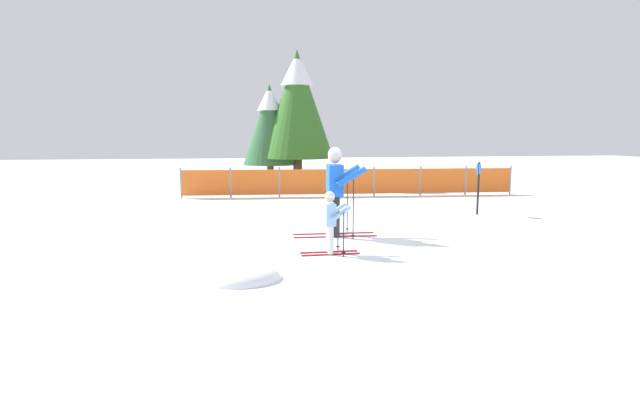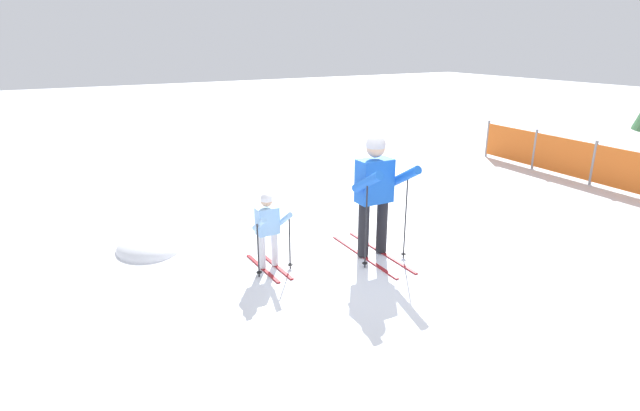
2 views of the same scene
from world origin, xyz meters
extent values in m
plane|color=white|center=(0.00, 0.00, 0.00)|extent=(60.00, 60.00, 0.00)
cube|color=maroon|center=(-0.11, 0.37, 0.01)|extent=(1.59, 0.09, 0.02)
cube|color=maroon|center=(-0.12, 0.06, 0.01)|extent=(1.59, 0.09, 0.02)
cylinder|color=black|center=(-0.11, 0.37, 0.40)|extent=(0.15, 0.15, 0.75)
cylinder|color=black|center=(-0.12, 0.06, 0.40)|extent=(0.15, 0.15, 0.75)
cube|color=blue|center=(-0.12, 0.22, 1.07)|extent=(0.28, 0.48, 0.59)
cylinder|color=blue|center=(0.16, 0.50, 1.15)|extent=(0.59, 0.13, 0.40)
cylinder|color=blue|center=(0.14, -0.08, 1.15)|extent=(0.59, 0.13, 0.40)
sphere|color=#D8AD8C|center=(-0.12, 0.22, 1.51)|extent=(0.25, 0.25, 0.25)
sphere|color=silver|center=(-0.12, 0.22, 1.56)|extent=(0.26, 0.26, 0.26)
cylinder|color=black|center=(0.19, 0.52, 0.59)|extent=(0.02, 0.02, 1.17)
cylinder|color=black|center=(0.19, 0.52, 0.06)|extent=(0.07, 0.07, 0.01)
cylinder|color=black|center=(0.18, -0.11, 0.59)|extent=(0.02, 0.02, 1.17)
cylinder|color=black|center=(0.18, -0.11, 0.06)|extent=(0.07, 0.07, 0.01)
cube|color=maroon|center=(-0.45, -1.11, 0.01)|extent=(0.96, 0.07, 0.02)
cube|color=maroon|center=(-0.45, -1.29, 0.01)|extent=(0.96, 0.07, 0.02)
cylinder|color=silver|center=(-0.45, -1.11, 0.25)|extent=(0.09, 0.09, 0.46)
cylinder|color=silver|center=(-0.45, -1.29, 0.25)|extent=(0.09, 0.09, 0.46)
cube|color=#8CBFF2|center=(-0.45, -1.20, 0.65)|extent=(0.17, 0.29, 0.35)
cylinder|color=#8CBFF2|center=(-0.30, -1.02, 0.69)|extent=(0.34, 0.08, 0.26)
cylinder|color=#8CBFF2|center=(-0.30, -1.38, 0.69)|extent=(0.34, 0.08, 0.26)
sphere|color=#D8AD8C|center=(-0.45, -1.20, 0.92)|extent=(0.15, 0.15, 0.15)
sphere|color=white|center=(-0.45, -1.20, 0.95)|extent=(0.16, 0.16, 0.16)
cylinder|color=black|center=(-0.27, -0.98, 0.35)|extent=(0.02, 0.02, 0.71)
cylinder|color=black|center=(-0.27, -0.98, 0.06)|extent=(0.07, 0.07, 0.01)
cylinder|color=black|center=(-0.26, -1.42, 0.35)|extent=(0.02, 0.02, 0.71)
cylinder|color=black|center=(-0.26, -1.42, 0.06)|extent=(0.07, 0.07, 0.01)
cylinder|color=gray|center=(-3.70, 6.34, 0.46)|extent=(0.06, 0.06, 0.92)
cylinder|color=gray|center=(-2.23, 6.25, 0.46)|extent=(0.06, 0.06, 0.92)
cylinder|color=gray|center=(-0.76, 6.17, 0.46)|extent=(0.06, 0.06, 0.92)
cylinder|color=gray|center=(0.71, 6.09, 0.46)|extent=(0.06, 0.06, 0.92)
cylinder|color=gray|center=(2.18, 6.00, 0.46)|extent=(0.06, 0.06, 0.92)
cylinder|color=gray|center=(3.65, 5.92, 0.46)|extent=(0.06, 0.06, 0.92)
cylinder|color=gray|center=(5.12, 5.84, 0.46)|extent=(0.06, 0.06, 0.92)
cylinder|color=gray|center=(6.59, 5.75, 0.46)|extent=(0.06, 0.06, 0.92)
cube|color=orange|center=(-2.96, 6.30, 0.46)|extent=(1.47, 0.11, 0.77)
cube|color=orange|center=(-1.49, 6.21, 0.46)|extent=(1.47, 0.11, 0.77)
cube|color=orange|center=(-0.02, 6.13, 0.46)|extent=(1.47, 0.11, 0.77)
cube|color=orange|center=(1.44, 6.05, 0.46)|extent=(1.47, 0.11, 0.77)
cube|color=orange|center=(2.91, 5.96, 0.46)|extent=(1.47, 0.11, 0.77)
cube|color=orange|center=(4.38, 5.88, 0.46)|extent=(1.47, 0.11, 0.77)
cube|color=orange|center=(5.85, 5.80, 0.46)|extent=(1.47, 0.11, 0.77)
cylinder|color=#4C3823|center=(0.14, 9.31, 0.52)|extent=(0.33, 0.33, 1.04)
cone|color=#306724|center=(0.14, 9.31, 2.98)|extent=(2.65, 2.65, 3.87)
cone|color=white|center=(0.14, 9.31, 4.22)|extent=(1.19, 1.19, 1.16)
cylinder|color=#4C3823|center=(-0.85, 9.57, 0.39)|extent=(0.25, 0.25, 0.79)
cone|color=#30623B|center=(-0.85, 9.57, 2.26)|extent=(2.01, 2.01, 2.94)
cone|color=white|center=(-0.85, 9.57, 3.20)|extent=(0.90, 0.90, 0.88)
cylinder|color=black|center=(3.74, 2.16, 0.63)|extent=(0.05, 0.05, 1.26)
cylinder|color=blue|center=(3.74, 2.19, 1.10)|extent=(0.04, 0.28, 0.28)
ellipsoid|color=white|center=(-1.86, -2.44, 0.00)|extent=(1.05, 0.89, 0.42)
camera|label=1|loc=(-1.79, -9.02, 1.96)|focal=28.00mm
camera|label=2|loc=(5.06, -3.59, 2.85)|focal=28.00mm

